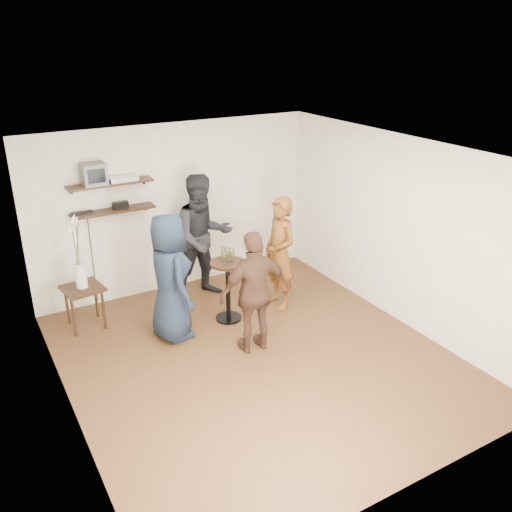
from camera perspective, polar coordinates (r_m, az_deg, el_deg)
The scene contains 18 objects.
room at distance 6.37m, azimuth 0.08°, elevation -0.84°, with size 4.58×5.08×2.68m.
shelf_upper at distance 7.92m, azimuth -15.09°, elevation 7.37°, with size 1.20×0.25×0.04m, color black.
shelf_lower at distance 8.03m, azimuth -14.80°, elevation 4.62°, with size 1.20×0.25×0.04m, color black.
crt_monitor at distance 7.83m, azimuth -16.72°, elevation 8.29°, with size 0.32×0.30×0.30m, color #59595B.
dvd_deck at distance 7.96m, azimuth -13.84°, elevation 7.92°, with size 0.40×0.24×0.06m, color silver.
radio at distance 8.04m, azimuth -14.08°, elevation 5.22°, with size 0.22×0.10×0.10m, color black.
power_strip at distance 7.98m, azimuth -17.86°, elevation 4.39°, with size 0.30×0.05×0.03m, color black.
side_table at distance 7.80m, azimuth -17.73°, elevation -3.79°, with size 0.57×0.57×0.60m.
vase_lilies at distance 7.62m, azimuth -18.12°, elevation -0.82°, with size 0.20×0.21×1.08m.
drinks_table at distance 7.59m, azimuth -2.98°, elevation -2.83°, with size 0.49×0.49×0.89m.
wine_glass_fl at distance 7.36m, azimuth -3.39°, elevation 0.12°, with size 0.06×0.06×0.19m.
wine_glass_fr at distance 7.41m, azimuth -2.54°, elevation 0.36°, with size 0.07×0.07×0.20m.
wine_glass_bl at distance 7.45m, azimuth -3.48°, elevation 0.52°, with size 0.07×0.07×0.21m.
wine_glass_br at distance 7.44m, azimuth -2.97°, elevation 0.39°, with size 0.06×0.06×0.19m.
person_plaid at distance 7.88m, azimuth 2.52°, elevation 0.30°, with size 0.61×0.40×1.68m, color red.
person_dark at distance 8.17m, azimuth -5.58°, elevation 1.97°, with size 0.94×0.73×1.93m, color black.
person_navy at distance 7.13m, azimuth -9.05°, elevation -2.24°, with size 0.85×0.55×1.74m, color #151F31.
person_brown at distance 6.79m, azimuth -0.11°, elevation -3.85°, with size 0.95×0.39×1.62m, color #44281D.
Camera 1 is at (-2.93, -5.04, 3.85)m, focal length 38.00 mm.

